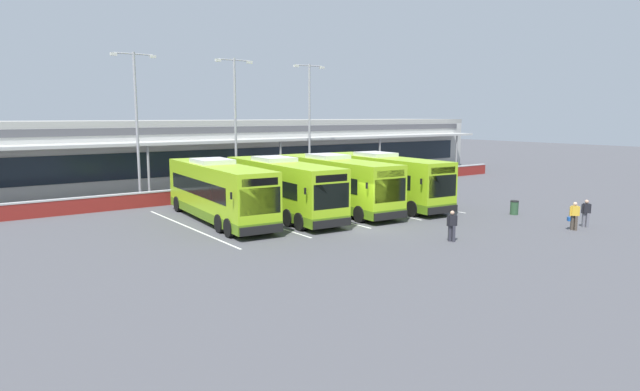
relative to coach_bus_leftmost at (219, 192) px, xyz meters
The scene contains 19 objects.
ground_plane 9.25m from the coach_bus_leftmost, 47.79° to the right, with size 200.00×200.00×0.00m, color #4C4C51.
terminal_building 21.12m from the coach_bus_leftmost, 73.18° to the left, with size 70.00×13.00×6.00m.
red_barrier_wall 9.96m from the coach_bus_leftmost, 51.88° to the left, with size 60.00×0.40×1.10m.
coach_bus_leftmost is the anchor object (origin of this frame).
coach_bus_left_centre 4.10m from the coach_bus_leftmost, 11.37° to the right, with size 3.71×12.31×3.78m.
coach_bus_centre 8.32m from the coach_bus_leftmost, ahead, with size 3.71×12.31×3.78m.
coach_bus_right_centre 12.40m from the coach_bus_leftmost, ahead, with size 3.71×12.31×3.78m.
bay_stripe_far_west 3.00m from the coach_bus_leftmost, 162.48° to the right, with size 0.14×13.00×0.01m, color silver.
bay_stripe_west 2.70m from the coach_bus_leftmost, 20.89° to the right, with size 0.14×13.00×0.01m, color silver.
bay_stripe_mid_west 6.40m from the coach_bus_leftmost, ahead, with size 0.14×13.00×0.01m, color silver.
bay_stripe_centre 10.48m from the coach_bus_leftmost, ahead, with size 0.14×13.00×0.01m, color silver.
bay_stripe_mid_east 14.63m from the coach_bus_leftmost, ahead, with size 0.14×13.00×0.01m, color silver.
pedestrian_with_handbag 20.85m from the coach_bus_leftmost, 43.46° to the right, with size 0.56×0.57×1.62m.
pedestrian_in_dark_coat 21.83m from the coach_bus_leftmost, 40.96° to the right, with size 0.48×0.42×1.62m.
pedestrian_child 14.19m from the coach_bus_leftmost, 58.93° to the right, with size 0.50×0.41×1.62m.
lamp_post_west 11.08m from the coach_bus_leftmost, 99.42° to the left, with size 3.24×0.28×11.00m.
lamp_post_centre 12.31m from the coach_bus_leftmost, 57.25° to the left, with size 3.24×0.28×11.00m.
lamp_post_east 17.76m from the coach_bus_leftmost, 36.11° to the left, with size 3.24×0.28×11.00m.
litter_bin 19.19m from the coach_bus_leftmost, 29.49° to the right, with size 0.54×0.54×0.93m.
Camera 1 is at (-20.34, -23.47, 6.46)m, focal length 30.31 mm.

